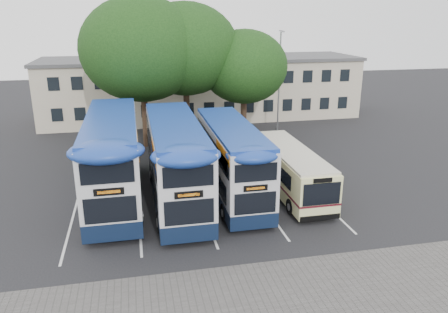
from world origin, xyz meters
name	(u,v)px	position (x,y,z in m)	size (l,w,h in m)	color
ground	(291,236)	(0.00, 0.00, 0.00)	(120.00, 120.00, 0.00)	black
paving_strip	(287,304)	(-2.00, -5.00, 0.01)	(40.00, 6.00, 0.01)	#595654
bay_lines	(200,202)	(-3.75, 5.00, 0.01)	(14.12, 11.00, 0.01)	silver
depot_building	(202,87)	(0.00, 26.99, 3.15)	(32.40, 8.40, 6.20)	#C2B59C
lamp_post	(279,76)	(6.00, 19.97, 5.08)	(0.25, 1.05, 9.06)	gray
tree_left	(141,49)	(-6.30, 17.16, 7.81)	(9.51, 9.51, 11.87)	black
tree_mid	(185,49)	(-2.79, 17.95, 7.70)	(8.72, 8.72, 11.42)	black
tree_right	(244,67)	(1.98, 17.24, 6.27)	(7.12, 7.12, 9.31)	black
bus_dd_left	(113,155)	(-8.50, 6.56, 2.71)	(2.86, 11.80, 4.92)	#0E1A33
bus_dd_mid	(176,158)	(-5.02, 5.52, 2.61)	(2.76, 11.37, 4.74)	#0E1A33
bus_dd_right	(231,157)	(-1.72, 5.72, 2.39)	(2.52, 10.41, 4.34)	#0E1A33
bus_single	(290,167)	(1.88, 5.51, 1.55)	(2.33, 9.16, 2.73)	#EAE89C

